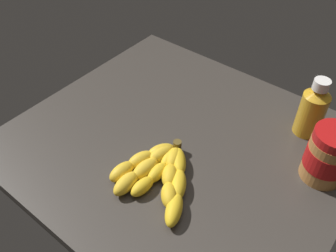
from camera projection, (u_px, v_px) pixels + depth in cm
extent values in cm
cube|color=#38332D|center=(180.00, 146.00, 91.06)|extent=(79.66, 71.37, 3.09)
ellipsoid|color=yellow|center=(161.00, 151.00, 85.25)|extent=(6.20, 7.54, 3.47)
ellipsoid|color=yellow|center=(141.00, 160.00, 83.36)|extent=(5.20, 7.40, 3.47)
ellipsoid|color=yellow|center=(122.00, 172.00, 80.83)|extent=(4.00, 6.96, 3.47)
ellipsoid|color=yellow|center=(163.00, 155.00, 84.44)|extent=(4.94, 7.79, 3.50)
ellipsoid|color=yellow|center=(144.00, 168.00, 81.60)|extent=(4.10, 7.49, 3.50)
ellipsoid|color=yellow|center=(126.00, 184.00, 78.39)|extent=(3.80, 7.36, 3.50)
ellipsoid|color=yellow|center=(169.00, 158.00, 84.04)|extent=(4.12, 6.75, 3.04)
ellipsoid|color=yellow|center=(157.00, 172.00, 80.94)|extent=(3.37, 6.46, 3.04)
ellipsoid|color=yellow|center=(142.00, 186.00, 78.11)|extent=(3.49, 6.51, 3.04)
ellipsoid|color=yellow|center=(173.00, 159.00, 83.57)|extent=(5.92, 7.33, 3.53)
ellipsoid|color=yellow|center=(170.00, 176.00, 79.89)|extent=(6.48, 7.33, 3.53)
ellipsoid|color=yellow|center=(169.00, 195.00, 76.16)|extent=(6.91, 7.17, 3.53)
ellipsoid|color=yellow|center=(179.00, 161.00, 83.04)|extent=(7.92, 8.38, 3.38)
ellipsoid|color=yellow|center=(178.00, 184.00, 78.31)|extent=(7.31, 8.68, 3.38)
ellipsoid|color=yellow|center=(174.00, 210.00, 73.64)|extent=(6.57, 8.83, 3.38)
cylinder|color=brown|center=(177.00, 146.00, 86.42)|extent=(2.00, 2.00, 3.00)
cylinder|color=#B27238|center=(327.00, 159.00, 78.56)|extent=(9.36, 9.36, 11.13)
cylinder|color=#B71414|center=(328.00, 157.00, 78.17)|extent=(9.54, 9.54, 5.01)
cylinder|color=gold|center=(311.00, 114.00, 88.82)|extent=(6.47, 6.47, 11.46)
cone|color=gold|center=(319.00, 92.00, 84.18)|extent=(6.47, 6.47, 2.04)
cylinder|color=white|center=(322.00, 85.00, 82.64)|extent=(3.83, 3.83, 2.44)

